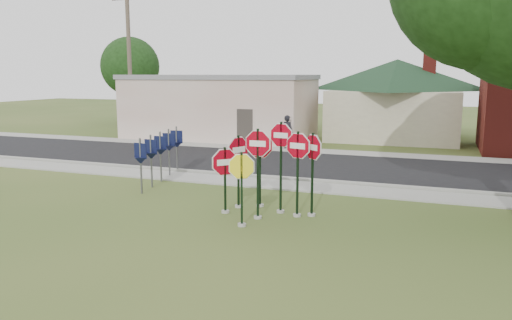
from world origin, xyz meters
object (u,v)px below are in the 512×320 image
(stop_sign_center, at_px, (258,160))
(stop_sign_left, at_px, (225,171))
(pedestrian, at_px, (287,132))
(stop_sign_yellow, at_px, (242,181))
(utility_pole_near, at_px, (130,63))

(stop_sign_center, xyz_separation_m, stop_sign_left, (-1.15, 0.23, -0.45))
(pedestrian, bearing_deg, stop_sign_yellow, 119.52)
(stop_sign_left, height_order, utility_pole_near, utility_pole_near)
(stop_sign_left, bearing_deg, pedestrian, 98.78)
(stop_sign_yellow, relative_size, stop_sign_left, 1.02)
(stop_sign_yellow, distance_m, pedestrian, 14.71)
(stop_sign_center, height_order, stop_sign_left, stop_sign_center)
(stop_sign_yellow, distance_m, utility_pole_near, 20.78)
(stop_sign_center, height_order, pedestrian, stop_sign_center)
(utility_pole_near, xyz_separation_m, pedestrian, (10.78, -0.68, -3.96))
(stop_sign_left, relative_size, utility_pole_near, 0.23)
(stop_sign_yellow, distance_m, stop_sign_left, 1.48)
(stop_sign_left, distance_m, utility_pole_near, 19.32)
(stop_sign_center, bearing_deg, stop_sign_yellow, -100.38)
(stop_sign_yellow, height_order, utility_pole_near, utility_pole_near)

